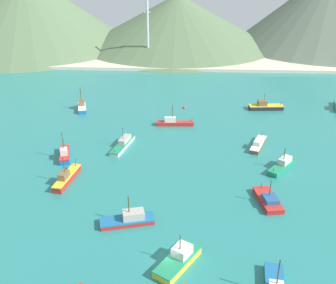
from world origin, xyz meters
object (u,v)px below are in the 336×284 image
(fishing_boat_3, at_px, (174,123))
(fishing_boat_6, at_px, (64,154))
(fishing_boat_7, at_px, (258,144))
(fishing_boat_14, at_px, (123,144))
(fishing_boat_0, at_px, (283,165))
(fishing_boat_13, at_px, (179,259))
(fishing_boat_8, at_px, (82,107))
(fishing_boat_11, at_px, (129,219))
(fishing_boat_10, at_px, (265,106))
(radio_tower, at_px, (148,32))
(fishing_boat_1, at_px, (67,178))
(fishing_boat_12, at_px, (268,200))
(buoy_0, at_px, (184,108))

(fishing_boat_3, distance_m, fishing_boat_6, 31.20)
(fishing_boat_7, xyz_separation_m, fishing_boat_14, (-31.81, -1.64, 0.03))
(fishing_boat_0, relative_size, fishing_boat_13, 0.96)
(fishing_boat_8, bearing_deg, fishing_boat_6, -82.37)
(fishing_boat_8, distance_m, fishing_boat_14, 29.09)
(fishing_boat_11, bearing_deg, fishing_boat_10, 60.96)
(fishing_boat_6, relative_size, radio_tower, 0.32)
(fishing_boat_3, relative_size, fishing_boat_13, 1.16)
(fishing_boat_6, bearing_deg, fishing_boat_8, 97.63)
(fishing_boat_1, bearing_deg, fishing_boat_6, 109.31)
(fishing_boat_6, distance_m, fishing_boat_12, 44.89)
(fishing_boat_14, bearing_deg, fishing_boat_0, -14.14)
(fishing_boat_6, bearing_deg, fishing_boat_3, 41.34)
(fishing_boat_8, xyz_separation_m, buoy_0, (30.08, 3.26, -0.79))
(fishing_boat_6, relative_size, fishing_boat_7, 0.85)
(fishing_boat_11, distance_m, fishing_boat_14, 30.19)
(fishing_boat_0, bearing_deg, fishing_boat_3, 136.46)
(fishing_boat_1, relative_size, fishing_boat_7, 1.04)
(fishing_boat_10, xyz_separation_m, fishing_boat_11, (-31.98, -57.60, -0.09))
(fishing_boat_13, bearing_deg, fishing_boat_3, 93.34)
(fishing_boat_6, height_order, radio_tower, radio_tower)
(fishing_boat_6, height_order, fishing_boat_10, fishing_boat_6)
(fishing_boat_3, xyz_separation_m, fishing_boat_8, (-27.56, 10.26, 0.17))
(fishing_boat_1, bearing_deg, fishing_boat_11, -41.57)
(fishing_boat_0, distance_m, fishing_boat_12, 14.26)
(fishing_boat_6, relative_size, fishing_boat_8, 1.05)
(fishing_boat_8, bearing_deg, fishing_boat_0, -32.67)
(fishing_boat_6, height_order, buoy_0, fishing_boat_6)
(fishing_boat_10, height_order, fishing_boat_12, fishing_boat_10)
(fishing_boat_11, relative_size, fishing_boat_12, 1.10)
(fishing_boat_1, xyz_separation_m, fishing_boat_3, (19.86, 30.78, -0.12))
(fishing_boat_8, relative_size, fishing_boat_14, 0.69)
(fishing_boat_7, xyz_separation_m, radio_tower, (-34.56, 81.70, 12.42))
(fishing_boat_8, bearing_deg, fishing_boat_14, -56.15)
(fishing_boat_12, bearing_deg, fishing_boat_13, -132.97)
(fishing_boat_8, distance_m, fishing_boat_13, 70.15)
(fishing_boat_12, xyz_separation_m, buoy_0, (-16.21, 49.57, -0.51))
(fishing_boat_1, relative_size, buoy_0, 11.17)
(fishing_boat_14, bearing_deg, fishing_boat_12, -36.37)
(fishing_boat_14, bearing_deg, fishing_boat_3, 50.73)
(fishing_boat_14, distance_m, buoy_0, 30.73)
(fishing_boat_0, distance_m, fishing_boat_7, 11.13)
(fishing_boat_3, relative_size, fishing_boat_12, 1.19)
(fishing_boat_0, height_order, fishing_boat_13, fishing_boat_13)
(fishing_boat_3, distance_m, fishing_boat_13, 52.94)
(fishing_boat_0, relative_size, buoy_0, 9.49)
(fishing_boat_13, bearing_deg, fishing_boat_14, 110.35)
(fishing_boat_10, bearing_deg, fishing_boat_6, -145.18)
(fishing_boat_0, height_order, radio_tower, radio_tower)
(fishing_boat_0, relative_size, radio_tower, 0.33)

